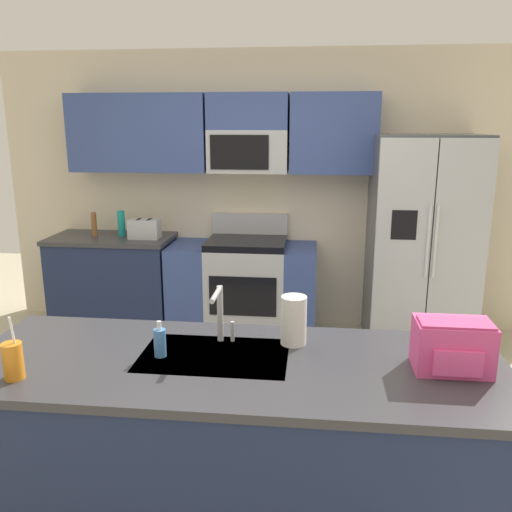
% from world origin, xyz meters
% --- Properties ---
extents(ground_plane, '(9.00, 9.00, 0.00)m').
position_xyz_m(ground_plane, '(0.00, 0.00, 0.00)').
color(ground_plane, beige).
rests_on(ground_plane, ground).
extents(kitchen_wall_unit, '(5.20, 0.43, 2.60)m').
position_xyz_m(kitchen_wall_unit, '(-0.14, 2.08, 1.47)').
color(kitchen_wall_unit, beige).
rests_on(kitchen_wall_unit, ground).
extents(back_counter, '(1.14, 0.63, 0.90)m').
position_xyz_m(back_counter, '(-1.49, 1.80, 0.45)').
color(back_counter, '#1E2A4D').
rests_on(back_counter, ground).
extents(range_oven, '(1.36, 0.61, 1.10)m').
position_xyz_m(range_oven, '(-0.24, 1.80, 0.44)').
color(range_oven, '#B7BABF').
rests_on(range_oven, ground).
extents(refrigerator, '(0.90, 0.76, 1.85)m').
position_xyz_m(refrigerator, '(1.36, 1.73, 0.93)').
color(refrigerator, '#4C4F54').
rests_on(refrigerator, ground).
extents(island_counter, '(2.44, 0.90, 0.90)m').
position_xyz_m(island_counter, '(0.07, -0.74, 0.45)').
color(island_counter, '#1E2A4D').
rests_on(island_counter, ground).
extents(toaster, '(0.28, 0.16, 0.18)m').
position_xyz_m(toaster, '(-1.15, 1.75, 0.99)').
color(toaster, '#B7BABF').
rests_on(toaster, back_counter).
extents(pepper_mill, '(0.05, 0.05, 0.22)m').
position_xyz_m(pepper_mill, '(-1.65, 1.80, 1.01)').
color(pepper_mill, brown).
rests_on(pepper_mill, back_counter).
extents(bottle_teal, '(0.07, 0.07, 0.24)m').
position_xyz_m(bottle_teal, '(-1.40, 1.84, 1.02)').
color(bottle_teal, teal).
rests_on(bottle_teal, back_counter).
extents(sink_faucet, '(0.08, 0.21, 0.28)m').
position_xyz_m(sink_faucet, '(-0.02, -0.55, 1.07)').
color(sink_faucet, '#B7BABF').
rests_on(sink_faucet, island_counter).
extents(drink_cup_orange, '(0.08, 0.08, 0.28)m').
position_xyz_m(drink_cup_orange, '(-0.82, -1.01, 0.98)').
color(drink_cup_orange, orange).
rests_on(drink_cup_orange, island_counter).
extents(soap_dispenser, '(0.06, 0.06, 0.17)m').
position_xyz_m(soap_dispenser, '(-0.27, -0.73, 0.97)').
color(soap_dispenser, '#4C8CD8').
rests_on(soap_dispenser, island_counter).
extents(paper_towel_roll, '(0.12, 0.12, 0.24)m').
position_xyz_m(paper_towel_roll, '(0.33, -0.52, 1.02)').
color(paper_towel_roll, white).
rests_on(paper_towel_roll, island_counter).
extents(backpack, '(0.32, 0.22, 0.23)m').
position_xyz_m(backpack, '(1.02, -0.73, 1.02)').
color(backpack, '#EA4C93').
rests_on(backpack, island_counter).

